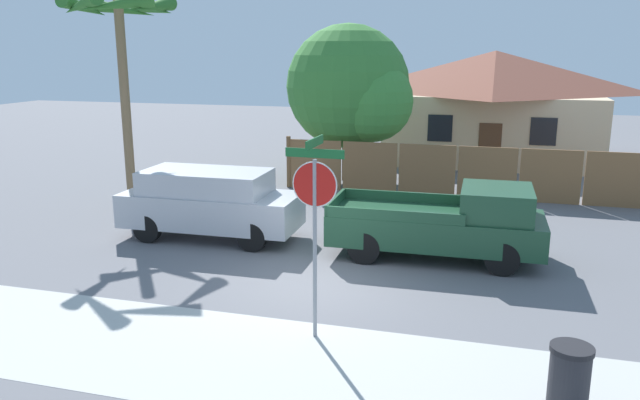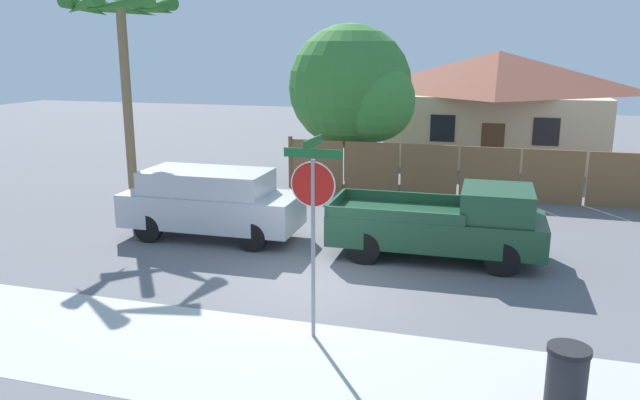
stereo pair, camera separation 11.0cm
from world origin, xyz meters
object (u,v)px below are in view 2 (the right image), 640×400
stop_sign (313,203)px  trash_bin (566,379)px  palm_tree (122,25)px  house (496,103)px  oak_tree (355,90)px  red_suv (211,201)px  orange_pickup (447,223)px

stop_sign → trash_bin: 4.63m
palm_tree → trash_bin: 15.22m
house → oak_tree: oak_tree is taller
stop_sign → palm_tree: bearing=140.5°
stop_sign → trash_bin: bearing=-16.3°
palm_tree → trash_bin: bearing=-34.1°
oak_tree → trash_bin: size_ratio=6.04×
red_suv → stop_sign: 6.69m
red_suv → palm_tree: bearing=151.3°
red_suv → stop_sign: size_ratio=1.34×
house → trash_bin: (1.37, -21.38, -2.02)m
red_suv → orange_pickup: (6.16, 0.00, -0.12)m
orange_pickup → red_suv: bearing=179.1°
orange_pickup → stop_sign: stop_sign is taller
trash_bin → house: bearing=93.7°
stop_sign → trash_bin: (4.02, -1.27, -1.92)m
stop_sign → house: bearing=83.8°
house → stop_sign: 20.29m
orange_pickup → stop_sign: size_ratio=1.44×
orange_pickup → trash_bin: 6.57m
palm_tree → house: bearing=51.8°
house → stop_sign: (-2.65, -20.11, -0.10)m
house → red_suv: (-6.96, -15.20, -1.53)m
palm_tree → red_suv: palm_tree is taller
red_suv → trash_bin: red_suv is taller
red_suv → trash_bin: (8.34, -6.18, -0.50)m
house → palm_tree: size_ratio=1.50×
oak_tree → orange_pickup: (4.18, -8.19, -2.58)m
oak_tree → stop_sign: oak_tree is taller
oak_tree → palm_tree: (-5.52, -6.32, 2.13)m
orange_pickup → house: bearing=86.0°
oak_tree → red_suv: bearing=-103.6°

